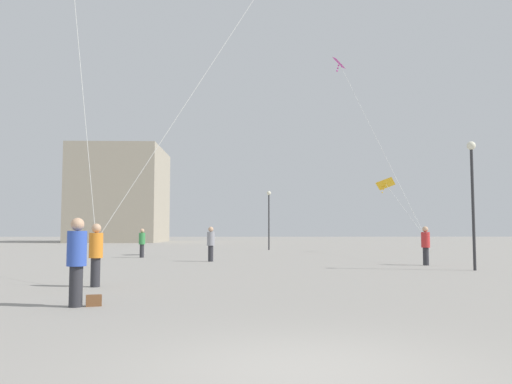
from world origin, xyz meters
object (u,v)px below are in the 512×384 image
at_px(person_in_orange, 96,252).
at_px(lamppost_west, 269,210).
at_px(handbag_beside_flyer, 94,301).
at_px(kite_amber_delta, 386,184).
at_px(kite_magenta_delta, 341,66).
at_px(person_in_blue, 77,258).
at_px(person_in_red, 426,244).
at_px(person_in_green, 142,242).
at_px(lamppost_east, 472,184).
at_px(person_in_grey, 211,242).
at_px(building_left_hall, 121,195).

relative_size(person_in_orange, lamppost_west, 0.36).
xyz_separation_m(lamppost_west, handbag_beside_flyer, (-5.38, -33.59, -3.26)).
height_order(kite_amber_delta, kite_magenta_delta, kite_magenta_delta).
relative_size(kite_magenta_delta, lamppost_west, 2.22).
height_order(person_in_blue, person_in_red, person_in_blue).
xyz_separation_m(person_in_green, handbag_beside_flyer, (2.94, -20.63, -0.83)).
height_order(lamppost_west, handbag_beside_flyer, lamppost_west).
height_order(person_in_blue, person_in_green, person_in_blue).
distance_m(person_in_green, lamppost_east, 19.03).
bearing_deg(person_in_grey, kite_magenta_delta, 173.52).
height_order(person_in_blue, kite_magenta_delta, kite_magenta_delta).
relative_size(person_in_blue, handbag_beside_flyer, 5.82).
relative_size(building_left_hall, handbag_beside_flyer, 48.12).
relative_size(person_in_red, kite_amber_delta, 0.11).
relative_size(building_left_hall, lamppost_west, 3.06).
relative_size(person_in_blue, person_in_orange, 1.03).
bearing_deg(person_in_grey, kite_amber_delta, -171.71).
bearing_deg(person_in_blue, kite_amber_delta, 78.25).
distance_m(kite_amber_delta, lamppost_east, 18.55).
bearing_deg(kite_magenta_delta, kite_amber_delta, 57.92).
relative_size(person_in_orange, building_left_hall, 0.12).
relative_size(person_in_orange, kite_magenta_delta, 0.16).
height_order(kite_magenta_delta, handbag_beside_flyer, kite_magenta_delta).
bearing_deg(kite_amber_delta, person_in_blue, -116.88).
bearing_deg(lamppost_east, person_in_red, 105.10).
relative_size(person_in_grey, person_in_red, 1.01).
bearing_deg(handbag_beside_flyer, person_in_blue, -164.05).
bearing_deg(person_in_green, lamppost_west, 128.40).
bearing_deg(handbag_beside_flyer, person_in_green, 98.11).
bearing_deg(person_in_green, kite_magenta_delta, 71.12).
bearing_deg(person_in_blue, person_in_grey, 98.87).
bearing_deg(person_in_green, kite_amber_delta, 95.27).
relative_size(person_in_grey, building_left_hall, 0.12).
distance_m(person_in_grey, person_in_orange, 12.78).
relative_size(person_in_grey, kite_magenta_delta, 0.16).
height_order(person_in_green, lamppost_west, lamppost_west).
bearing_deg(person_in_green, handbag_beside_flyer, -10.82).
relative_size(person_in_grey, person_in_orange, 1.01).
distance_m(person_in_green, kite_magenta_delta, 16.39).
bearing_deg(handbag_beside_flyer, lamppost_west, 80.91).
bearing_deg(handbag_beside_flyer, person_in_orange, 105.20).
xyz_separation_m(person_in_green, lamppost_east, (15.47, -10.79, 2.55)).
bearing_deg(building_left_hall, person_in_blue, -77.70).
bearing_deg(person_in_red, kite_amber_delta, 167.55).
distance_m(person_in_grey, person_in_red, 10.74).
distance_m(person_in_red, lamppost_east, 4.17).
bearing_deg(kite_amber_delta, lamppost_west, 148.32).
height_order(person_in_blue, building_left_hall, building_left_hall).
distance_m(person_in_blue, kite_amber_delta, 32.06).
bearing_deg(person_in_red, person_in_grey, -111.80).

